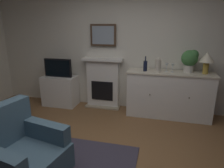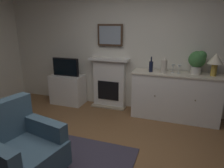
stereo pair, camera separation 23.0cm
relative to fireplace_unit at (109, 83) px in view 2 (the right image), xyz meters
name	(u,v)px [view 2 (the right image)]	position (x,y,z in m)	size (l,w,h in m)	color
wall_rear	(138,48)	(0.60, 0.13, 0.78)	(6.30, 0.06, 2.66)	silver
fireplace_unit	(109,83)	(0.00, 0.00, 0.00)	(0.87, 0.30, 1.10)	white
framed_picture	(110,35)	(0.00, 0.05, 1.02)	(0.55, 0.04, 0.45)	#473323
sideboard_cabinet	(175,96)	(1.40, -0.18, -0.09)	(1.64, 0.49, 0.91)	white
table_lamp	(215,60)	(2.01, -0.18, 0.65)	(0.26, 0.26, 0.40)	#B79338
wine_bottle	(151,66)	(0.92, -0.21, 0.47)	(0.08, 0.08, 0.29)	black
wine_glass_left	(173,66)	(1.32, -0.16, 0.49)	(0.07, 0.07, 0.16)	silver
wine_glass_center	(179,67)	(1.43, -0.18, 0.49)	(0.07, 0.07, 0.16)	silver
vase_decorative	(164,66)	(1.16, -0.23, 0.51)	(0.11, 0.11, 0.28)	beige
tv_cabinet	(68,89)	(-0.97, -0.16, -0.21)	(0.75, 0.42, 0.67)	white
tv_set	(66,67)	(-0.97, -0.19, 0.32)	(0.62, 0.07, 0.40)	black
potted_plant_small	(198,60)	(1.73, -0.13, 0.62)	(0.30, 0.30, 0.43)	beige
armchair	(19,148)	(-0.27, -2.42, -0.17)	(0.94, 0.90, 0.92)	#3F596B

